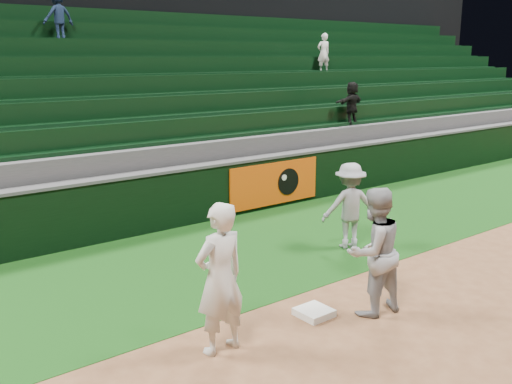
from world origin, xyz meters
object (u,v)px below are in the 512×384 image
first_base (314,312)px  baserunner (374,252)px  base_coach (350,206)px  first_baseman (220,279)px

first_base → baserunner: baserunner is taller
first_base → base_coach: (2.53, 1.72, 0.77)m
first_base → baserunner: size_ratio=0.25×
base_coach → first_baseman: bearing=47.2°
base_coach → baserunner: bearing=74.1°
first_base → first_baseman: first_baseman is taller
first_baseman → baserunner: (2.28, -0.42, -0.04)m
baserunner → base_coach: bearing=-124.0°
baserunner → first_baseman: bearing=-4.0°
first_base → first_baseman: size_ratio=0.24×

